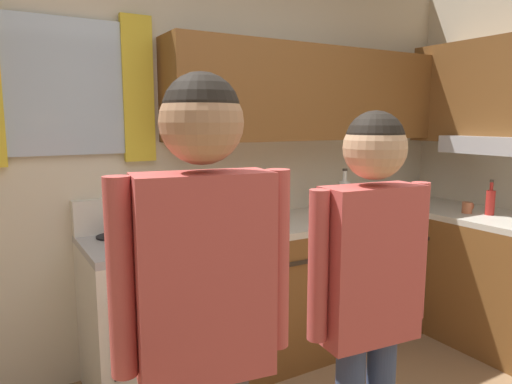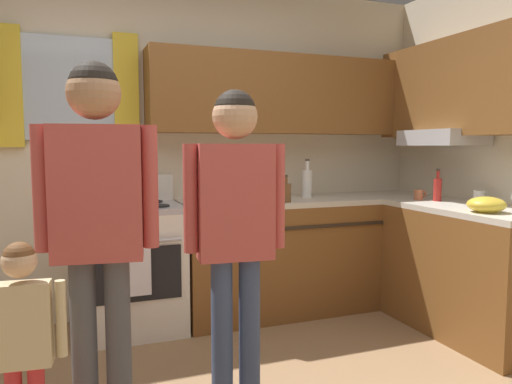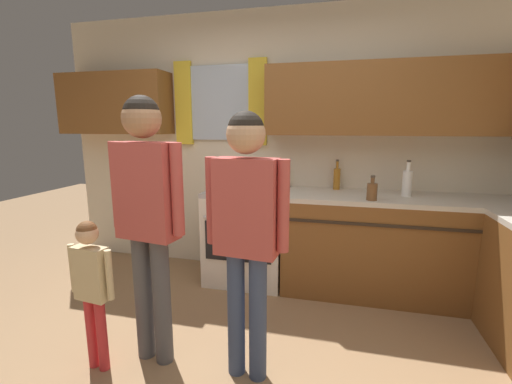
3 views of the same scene
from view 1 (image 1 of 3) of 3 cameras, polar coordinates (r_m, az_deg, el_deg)
back_wall_unit at (r=2.94m, az=-9.38°, el=6.96°), size 4.60×0.42×2.60m
kitchen_counter_run at (r=3.47m, az=18.36°, el=-10.16°), size 2.15×1.81×0.90m
stove_oven at (r=2.79m, az=-12.43°, el=-14.20°), size 0.73×0.67×1.10m
bottle_squat_brown at (r=2.99m, az=9.46°, el=-2.37°), size 0.08×0.08×0.21m
bottle_milk_white at (r=3.36m, az=10.76°, el=-0.44°), size 0.08×0.08×0.31m
bottle_oil_amber at (r=3.17m, az=0.34°, el=-1.03°), size 0.06×0.06×0.29m
bottle_sauce_red at (r=3.60m, az=26.79°, el=-1.07°), size 0.06×0.06×0.25m
cup_terracotta at (r=3.61m, az=24.50°, el=-1.74°), size 0.11×0.07×0.08m
adult_holding_child at (r=1.35m, az=-6.33°, el=-12.76°), size 0.51×0.23×1.67m
adult_in_plaid at (r=1.70m, az=13.76°, el=-10.48°), size 0.49×0.21×1.58m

